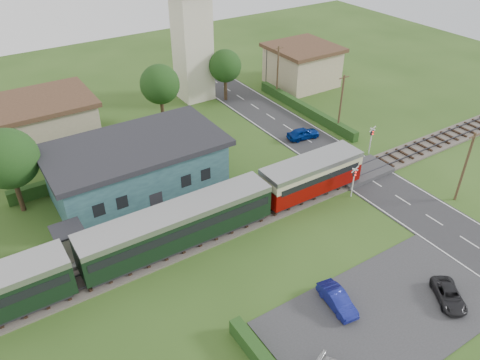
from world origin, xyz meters
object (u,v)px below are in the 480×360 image
car_park_blue (337,300)px  pedestrian_near (236,189)px  car_on_road (303,133)px  house_west (44,123)px  crossing_signal_far (372,136)px  equipment_hut (70,242)px  station_building (137,168)px  church_tower (191,20)px  car_park_dark (449,295)px  house_east (302,65)px  train (141,239)px  crossing_signal_near (354,177)px  pedestrian_far (90,245)px

car_park_blue → pedestrian_near: 14.56m
car_on_road → pedestrian_near: pedestrian_near is taller
house_west → crossing_signal_far: (28.60, -20.61, -0.65)m
equipment_hut → station_building: station_building is taller
church_tower → equipment_hut: bearing=-135.3°
car_on_road → car_park_dark: 25.32m
car_park_blue → car_park_dark: car_park_blue is taller
crossing_signal_far → car_park_dark: 20.82m
station_building → house_west: 14.87m
crossing_signal_far → car_on_road: (-3.83, 6.51, -1.45)m
station_building → house_east: bearing=23.4°
train → house_east: 40.02m
equipment_hut → car_park_dark: equipment_hut is taller
crossing_signal_far → crossing_signal_near: bearing=-146.3°
church_tower → pedestrian_far: size_ratio=11.96×
car_on_road → pedestrian_far: pedestrian_far is taller
church_tower → crossing_signal_near: (1.40, -28.41, -8.08)m
car_on_road → pedestrian_near: 14.16m
equipment_hut → pedestrian_near: size_ratio=1.57×
house_east → crossing_signal_near: (-13.60, -24.41, -0.66)m
church_tower → crossing_signal_far: bearing=-70.0°
church_tower → crossing_signal_near: 29.57m
pedestrian_near → car_on_road: bearing=-143.6°
church_tower → pedestrian_near: 26.06m
train → church_tower: (18.43, 26.00, 8.05)m
equipment_hut → pedestrian_near: 14.97m
car_park_dark → pedestrian_far: pedestrian_far is taller
house_east → pedestrian_near: bearing=-140.3°
pedestrian_near → equipment_hut: bearing=10.0°
equipment_hut → house_east: house_east is taller
house_west → crossing_signal_near: (21.40, -25.41, -0.65)m
car_on_road → car_park_blue: size_ratio=1.05×
house_east → crossing_signal_far: house_east is taller
station_building → crossing_signal_near: station_building is taller
house_east → crossing_signal_far: (-6.40, -19.61, -0.66)m
car_on_road → pedestrian_far: bearing=111.8°
church_tower → house_east: (15.00, -4.00, -7.43)m
equipment_hut → crossing_signal_near: 25.04m
car_park_blue → pedestrian_near: (0.84, 14.52, 0.59)m
crossing_signal_far → car_park_dark: bearing=-120.3°
house_east → crossing_signal_near: size_ratio=2.69×
train → pedestrian_far: train is taller
station_building → train: 9.64m
pedestrian_near → car_park_blue: bearing=97.9°
car_on_road → church_tower: bearing=24.2°
car_park_blue → car_park_dark: (6.99, -3.89, -0.10)m
house_east → crossing_signal_near: bearing=-119.1°
car_on_road → pedestrian_near: bearing=123.8°
pedestrian_near → house_east: bearing=-129.1°
crossing_signal_near → pedestrian_far: (-23.09, 5.12, -0.96)m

